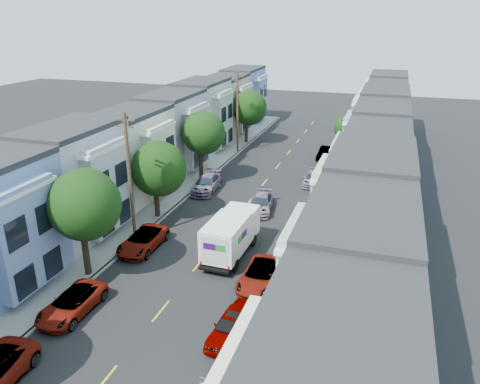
# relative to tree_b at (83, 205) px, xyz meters

# --- Properties ---
(ground) EXTENTS (160.00, 160.00, 0.00)m
(ground) POSITION_rel_tree_b_xyz_m (6.30, 3.78, -5.26)
(ground) COLOR black
(ground) RESTS_ON ground
(road_slab) EXTENTS (12.00, 70.00, 0.02)m
(road_slab) POSITION_rel_tree_b_xyz_m (6.30, 18.78, -5.25)
(road_slab) COLOR black
(road_slab) RESTS_ON ground
(curb_left) EXTENTS (0.30, 70.00, 0.15)m
(curb_left) POSITION_rel_tree_b_xyz_m (0.25, 18.78, -5.19)
(curb_left) COLOR gray
(curb_left) RESTS_ON ground
(curb_right) EXTENTS (0.30, 70.00, 0.15)m
(curb_right) POSITION_rel_tree_b_xyz_m (12.35, 18.78, -5.19)
(curb_right) COLOR gray
(curb_right) RESTS_ON ground
(sidewalk_left) EXTENTS (2.60, 70.00, 0.15)m
(sidewalk_left) POSITION_rel_tree_b_xyz_m (-1.05, 18.78, -5.19)
(sidewalk_left) COLOR gray
(sidewalk_left) RESTS_ON ground
(sidewalk_right) EXTENTS (2.60, 70.00, 0.15)m
(sidewalk_right) POSITION_rel_tree_b_xyz_m (13.65, 18.78, -5.19)
(sidewalk_right) COLOR gray
(sidewalk_right) RESTS_ON ground
(centerline) EXTENTS (0.12, 70.00, 0.01)m
(centerline) POSITION_rel_tree_b_xyz_m (6.30, 18.78, -5.26)
(centerline) COLOR gold
(centerline) RESTS_ON ground
(townhouse_row_left) EXTENTS (5.00, 70.00, 8.50)m
(townhouse_row_left) POSITION_rel_tree_b_xyz_m (-4.85, 18.78, -5.26)
(townhouse_row_left) COLOR #B1A099
(townhouse_row_left) RESTS_ON ground
(townhouse_row_right) EXTENTS (5.00, 70.00, 8.50)m
(townhouse_row_right) POSITION_rel_tree_b_xyz_m (17.45, 18.78, -5.26)
(townhouse_row_right) COLOR #B1A099
(townhouse_row_right) RESTS_ON ground
(tree_b) EXTENTS (4.70, 4.70, 7.63)m
(tree_b) POSITION_rel_tree_b_xyz_m (0.00, 0.00, 0.00)
(tree_b) COLOR black
(tree_b) RESTS_ON ground
(tree_c) EXTENTS (4.70, 4.70, 6.86)m
(tree_c) POSITION_rel_tree_b_xyz_m (0.00, 10.20, -0.77)
(tree_c) COLOR black
(tree_c) RESTS_ON ground
(tree_d) EXTENTS (4.49, 4.49, 7.49)m
(tree_d) POSITION_rel_tree_b_xyz_m (-0.00, 20.28, -0.04)
(tree_d) COLOR black
(tree_d) RESTS_ON ground
(tree_e) EXTENTS (4.70, 4.70, 7.26)m
(tree_e) POSITION_rel_tree_b_xyz_m (0.00, 36.49, -0.37)
(tree_e) COLOR black
(tree_e) RESTS_ON ground
(tree_far_r) EXTENTS (2.79, 2.79, 5.32)m
(tree_far_r) POSITION_rel_tree_b_xyz_m (13.19, 32.69, -1.40)
(tree_far_r) COLOR black
(tree_far_r) RESTS_ON ground
(utility_pole_near) EXTENTS (1.60, 0.26, 10.00)m
(utility_pole_near) POSITION_rel_tree_b_xyz_m (0.00, 5.78, -0.11)
(utility_pole_near) COLOR #42301E
(utility_pole_near) RESTS_ON ground
(utility_pole_far) EXTENTS (1.60, 0.26, 10.00)m
(utility_pole_far) POSITION_rel_tree_b_xyz_m (0.00, 31.78, -0.11)
(utility_pole_far) COLOR #42301E
(utility_pole_far) RESTS_ON ground
(fedex_truck) EXTENTS (2.47, 6.41, 3.08)m
(fedex_truck) POSITION_rel_tree_b_xyz_m (8.04, 5.76, -3.54)
(fedex_truck) COLOR white
(fedex_truck) RESTS_ON ground
(lead_sedan) EXTENTS (2.60, 4.90, 1.40)m
(lead_sedan) POSITION_rel_tree_b_xyz_m (7.94, 14.40, -4.56)
(lead_sedan) COLOR black
(lead_sedan) RESTS_ON ground
(parked_left_b) EXTENTS (2.29, 4.88, 1.35)m
(parked_left_b) POSITION_rel_tree_b_xyz_m (1.40, -4.02, -4.59)
(parked_left_b) COLOR black
(parked_left_b) RESTS_ON ground
(parked_left_c) EXTENTS (2.39, 5.10, 1.41)m
(parked_left_c) POSITION_rel_tree_b_xyz_m (1.40, 4.56, -4.55)
(parked_left_c) COLOR #9293A4
(parked_left_c) RESTS_ON ground
(parked_left_d) EXTENTS (2.56, 5.28, 1.54)m
(parked_left_d) POSITION_rel_tree_b_xyz_m (1.40, 17.57, -4.49)
(parked_left_d) COLOR black
(parked_left_d) RESTS_ON ground
(parked_right_a) EXTENTS (2.20, 4.84, 1.53)m
(parked_right_a) POSITION_rel_tree_b_xyz_m (11.20, -3.15, -4.50)
(parked_right_a) COLOR #4D5057
(parked_right_a) RESTS_ON ground
(parked_right_b) EXTENTS (2.37, 5.02, 1.39)m
(parked_right_b) POSITION_rel_tree_b_xyz_m (11.20, 2.49, -4.57)
(parked_right_b) COLOR silver
(parked_right_b) RESTS_ON ground
(parked_right_c) EXTENTS (1.86, 4.21, 1.25)m
(parked_right_c) POSITION_rel_tree_b_xyz_m (11.20, 22.84, -4.64)
(parked_right_c) COLOR black
(parked_right_c) RESTS_ON ground
(parked_right_d) EXTENTS (1.83, 4.38, 1.43)m
(parked_right_d) POSITION_rel_tree_b_xyz_m (11.20, 32.30, -4.55)
(parked_right_d) COLOR #081533
(parked_right_d) RESTS_ON ground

